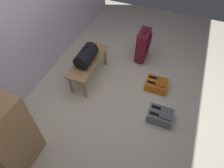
% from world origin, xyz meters
% --- Properties ---
extents(ground_plane, '(6.60, 6.60, 0.00)m').
position_xyz_m(ground_plane, '(0.00, 0.00, 0.00)').
color(ground_plane, beige).
extents(back_wall, '(6.00, 0.10, 2.80)m').
position_xyz_m(back_wall, '(0.00, 1.60, 1.40)').
color(back_wall, silver).
rests_on(back_wall, ground).
extents(bench, '(1.00, 0.36, 0.43)m').
position_xyz_m(bench, '(0.34, 0.74, 0.36)').
color(bench, '#A87A4C').
rests_on(bench, ground).
extents(duffel_bag_black, '(0.44, 0.26, 0.34)m').
position_xyz_m(duffel_bag_black, '(0.30, 0.74, 0.56)').
color(duffel_bag_black, black).
rests_on(duffel_bag_black, bench).
extents(cell_phone, '(0.07, 0.14, 0.01)m').
position_xyz_m(cell_phone, '(0.64, 0.80, 0.43)').
color(cell_phone, '#191E4C').
rests_on(cell_phone, bench).
extents(suitcase_upright_burgundy, '(0.39, 0.21, 0.68)m').
position_xyz_m(suitcase_upright_burgundy, '(1.20, -0.01, 0.35)').
color(suitcase_upright_burgundy, maroon).
rests_on(suitcase_upright_burgundy, ground).
extents(backpack_orange, '(0.28, 0.38, 0.21)m').
position_xyz_m(backpack_orange, '(0.54, -0.47, 0.09)').
color(backpack_orange, orange).
rests_on(backpack_orange, ground).
extents(backpack_grey, '(0.28, 0.38, 0.21)m').
position_xyz_m(backpack_grey, '(-0.07, -0.67, 0.09)').
color(backpack_grey, slate).
rests_on(backpack_grey, ground).
extents(side_cabinet, '(0.56, 0.44, 1.10)m').
position_xyz_m(side_cabinet, '(-1.36, 0.97, 0.55)').
color(side_cabinet, '#A87A4C').
rests_on(side_cabinet, ground).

